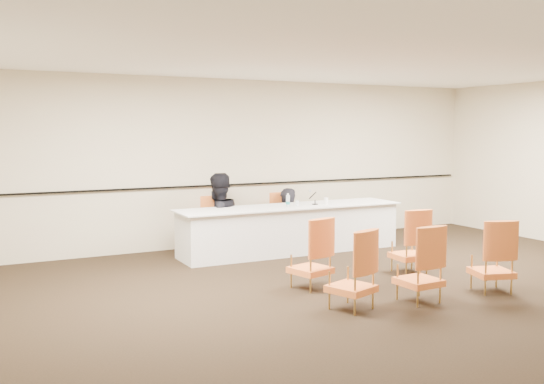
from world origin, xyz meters
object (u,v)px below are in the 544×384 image
(panelist_second_chair, at_px, (218,224))
(drinking_glass, at_px, (297,203))
(panelist_main, at_px, (286,232))
(panelist_second, at_px, (218,225))
(coffee_cup, at_px, (326,201))
(aud_chair_back_right, at_px, (492,255))
(aud_chair_back_left, at_px, (351,269))
(water_bottle, at_px, (288,200))
(aud_chair_front_left, at_px, (311,253))
(aud_chair_front_right, at_px, (410,241))
(panelist_main_chair, at_px, (286,219))
(microphone, at_px, (315,197))
(aud_chair_back_mid, at_px, (419,263))
(panel_table, at_px, (291,229))

(panelist_second_chair, bearing_deg, drinking_glass, -28.72)
(panelist_main, height_order, panelist_second, panelist_second)
(coffee_cup, bearing_deg, aud_chair_back_right, -82.80)
(coffee_cup, relative_size, aud_chair_back_left, 0.13)
(panelist_second, distance_m, water_bottle, 1.28)
(aud_chair_front_left, bearing_deg, aud_chair_front_right, -11.06)
(panelist_main_chair, bearing_deg, aud_chair_back_left, -107.37)
(panelist_main_chair, distance_m, aud_chair_back_left, 4.03)
(coffee_cup, relative_size, aud_chair_front_left, 0.13)
(panelist_second, bearing_deg, microphone, 142.37)
(coffee_cup, bearing_deg, panelist_second_chair, 157.79)
(water_bottle, height_order, aud_chair_front_right, water_bottle)
(panelist_main_chair, xyz_separation_m, aud_chair_back_left, (-1.24, -3.83, 0.00))
(panelist_main, distance_m, aud_chair_back_mid, 3.97)
(panelist_main_chair, xyz_separation_m, aud_chair_back_right, (0.83, -4.01, 0.00))
(panelist_main_chair, height_order, aud_chair_back_mid, same)
(aud_chair_front_left, bearing_deg, panelist_second_chair, 78.80)
(aud_chair_back_left, xyz_separation_m, aud_chair_back_right, (2.06, -0.18, 0.00))
(panelist_second_chair, distance_m, microphone, 1.74)
(panelist_second, distance_m, drinking_glass, 1.41)
(panelist_second, height_order, water_bottle, panelist_second)
(panelist_main, xyz_separation_m, aud_chair_back_right, (0.83, -4.01, 0.24))
(panelist_main_chair, bearing_deg, water_bottle, -115.97)
(coffee_cup, relative_size, aud_chair_front_right, 0.13)
(panel_table, bearing_deg, water_bottle, -142.02)
(water_bottle, bearing_deg, aud_chair_back_mid, -90.00)
(coffee_cup, bearing_deg, drinking_glass, 175.31)
(aud_chair_back_right, bearing_deg, aud_chair_front_left, 166.63)
(panelist_second_chair, bearing_deg, aud_chair_back_left, -88.10)
(panelist_second, bearing_deg, panelist_main, 165.18)
(drinking_glass, height_order, aud_chair_front_right, aud_chair_front_right)
(panel_table, xyz_separation_m, drinking_glass, (0.09, -0.07, 0.45))
(aud_chair_back_right, bearing_deg, microphone, 118.13)
(aud_chair_front_right, bearing_deg, panelist_main, 106.20)
(panelist_second_chair, relative_size, aud_chair_back_right, 1.00)
(panelist_main_chair, bearing_deg, aud_chair_front_left, -112.17)
(panelist_main, bearing_deg, panelist_second_chair, -13.87)
(aud_chair_front_left, bearing_deg, drinking_glass, 50.11)
(panelist_second, relative_size, water_bottle, 7.94)
(panelist_main, distance_m, panelist_second_chair, 1.35)
(coffee_cup, relative_size, aud_chair_back_mid, 0.13)
(microphone, bearing_deg, aud_chair_back_right, -86.35)
(panelist_main, xyz_separation_m, aud_chair_front_right, (0.57, -2.71, 0.24))
(aud_chair_front_right, bearing_deg, coffee_cup, 99.01)
(drinking_glass, height_order, coffee_cup, coffee_cup)
(microphone, bearing_deg, aud_chair_front_left, -129.45)
(panelist_second, xyz_separation_m, microphone, (1.54, -0.66, 0.46))
(aud_chair_front_right, bearing_deg, panelist_second, 129.23)
(panelist_second, xyz_separation_m, coffee_cup, (1.74, -0.71, 0.39))
(aud_chair_front_right, bearing_deg, panel_table, 114.96)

